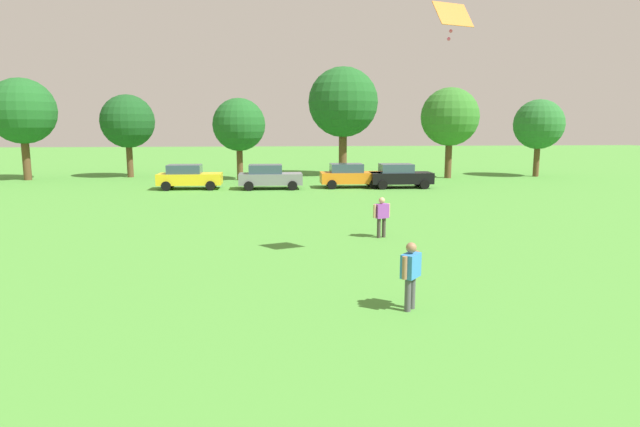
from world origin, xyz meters
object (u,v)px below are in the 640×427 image
parked_car_orange_2 (350,175)px  tree_far_right (539,125)px  tree_left (128,122)px  bystander_near_trees (382,214)px  adult_bystander (411,270)px  tree_far_left (22,111)px  tree_center_right (343,103)px  parked_car_gray_1 (269,177)px  tree_center_left (239,125)px  parked_car_black_3 (400,176)px  parked_car_yellow_0 (189,177)px  tree_right (450,117)px  kite (453,16)px

parked_car_orange_2 → tree_far_right: tree_far_right is taller
parked_car_orange_2 → tree_left: 19.99m
parked_car_orange_2 → bystander_near_trees: bearing=-94.2°
adult_bystander → parked_car_orange_2: parked_car_orange_2 is taller
tree_far_left → tree_center_right: size_ratio=0.87×
bystander_near_trees → parked_car_gray_1: size_ratio=0.37×
tree_left → tree_center_left: 9.91m
tree_left → tree_far_right: (34.35, -2.49, -0.24)m
tree_center_right → tree_far_right: size_ratio=1.42×
adult_bystander → parked_car_black_3: bearing=-153.3°
parked_car_yellow_0 → parked_car_gray_1: size_ratio=1.00×
parked_car_gray_1 → tree_center_left: size_ratio=0.67×
tree_center_left → tree_center_right: bearing=19.2°
tree_far_right → tree_left: bearing=175.9°
parked_car_orange_2 → tree_left: (-17.33, 9.22, 3.77)m
parked_car_yellow_0 → tree_right: (20.25, 6.06, 4.12)m
tree_center_left → tree_center_right: (8.66, 3.01, 1.88)m
tree_left → parked_car_yellow_0: bearing=-55.9°
parked_car_gray_1 → tree_center_right: size_ratio=0.47×
adult_bystander → tree_left: 37.76m
parked_car_orange_2 → tree_far_right: size_ratio=0.66×
tree_center_right → tree_far_right: tree_center_right is taller
tree_far_left → parked_car_yellow_0: bearing=-28.5°
bystander_near_trees → kite: kite is taller
bystander_near_trees → tree_center_right: (1.93, 25.89, 5.29)m
parked_car_gray_1 → tree_far_right: tree_far_right is taller
parked_car_yellow_0 → parked_car_gray_1: (5.50, -0.45, 0.00)m
tree_left → parked_car_black_3: bearing=-25.1°
parked_car_gray_1 → adult_bystander: bearing=-82.3°
tree_center_right → tree_right: 8.98m
parked_car_gray_1 → tree_center_left: tree_center_left is taller
tree_center_left → bystander_near_trees: bearing=-73.6°
adult_bystander → tree_left: bearing=-116.7°
tree_center_right → tree_right: size_ratio=1.25×
tree_far_left → tree_right: tree_far_left is taller
adult_bystander → tree_center_right: bearing=-145.2°
adult_bystander → parked_car_yellow_0: 26.80m
tree_right → tree_center_left: bearing=-179.3°
parked_car_gray_1 → parked_car_black_3: 9.07m
tree_left → tree_center_left: size_ratio=1.06×
tree_far_left → tree_center_left: bearing=-5.4°
adult_bystander → parked_car_yellow_0: size_ratio=0.38×
kite → parked_car_gray_1: size_ratio=0.29×
adult_bystander → parked_car_black_3: size_ratio=0.38×
parked_car_yellow_0 → parked_car_orange_2: (11.14, -0.07, 0.00)m
adult_bystander → tree_right: tree_right is taller
tree_center_right → tree_far_left: bearing=-176.8°
parked_car_gray_1 → parked_car_orange_2: bearing=3.8°
tree_right → tree_far_left: bearing=177.6°
adult_bystander → bystander_near_trees: bearing=-147.3°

